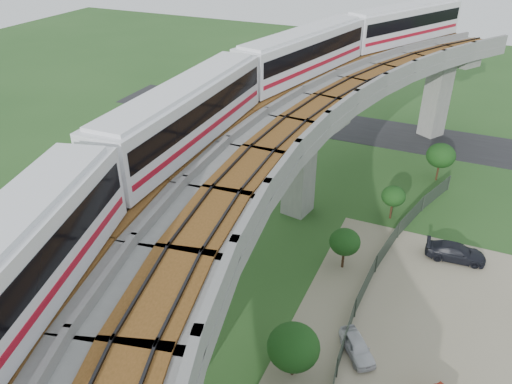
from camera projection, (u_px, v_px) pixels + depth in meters
The scene contains 12 objects.
ground at pixel (233, 281), 34.38m from camera, with size 160.00×160.00×0.00m, color #275020.
dirt_lot at pixel (442, 369), 27.88m from camera, with size 18.00×26.00×0.04m, color gray.
asphalt_road at pixel (347, 127), 58.11m from camera, with size 60.00×8.00×0.03m, color #232326.
viaduct at pixel (290, 177), 28.50m from camera, with size 19.58×73.98×11.40m.
metro_train at pixel (276, 86), 32.47m from camera, with size 13.33×61.04×3.64m.
fence at pixel (376, 314), 30.59m from camera, with size 3.87×38.73×1.50m.
tree_0 at pixel (441, 156), 45.74m from camera, with size 2.64×2.64×3.69m.
tree_1 at pixel (393, 196), 40.27m from camera, with size 1.94×1.94×2.95m.
tree_2 at pixel (345, 242), 34.63m from camera, with size 2.18×2.18×3.15m.
tree_3 at pixel (293, 347), 26.54m from camera, with size 2.87×2.87×3.35m.
car_white at pixel (357, 347), 28.59m from camera, with size 1.24×3.09×1.05m, color silver.
car_dark at pixel (456, 252), 36.22m from camera, with size 1.71×4.21×1.22m, color black.
Camera 1 is at (12.23, -23.74, 22.58)m, focal length 35.00 mm.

